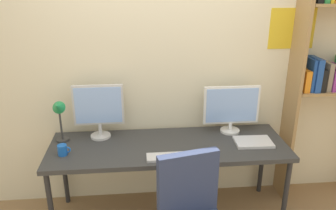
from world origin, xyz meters
TOP-DOWN VIEW (x-y plane):
  - wall_back at (0.00, 1.02)m, footprint 4.46×0.11m
  - desk at (0.00, 0.60)m, footprint 2.06×0.68m
  - bookshelf at (1.51, 0.83)m, footprint 0.83×0.28m
  - monitor_left at (-0.60, 0.81)m, footprint 0.44×0.18m
  - monitor_right at (0.60, 0.81)m, footprint 0.52×0.18m
  - desk_lamp at (-0.93, 0.74)m, footprint 0.11×0.15m
  - keyboard_main at (0.00, 0.37)m, footprint 0.40×0.13m
  - computer_mouse at (0.22, 0.40)m, footprint 0.06×0.10m
  - laptop_closed at (0.74, 0.56)m, footprint 0.33×0.23m
  - coffee_mug at (-0.88, 0.50)m, footprint 0.11×0.08m

SIDE VIEW (x-z plane):
  - desk at x=0.00m, z-range 0.32..1.06m
  - keyboard_main at x=0.00m, z-range 0.74..0.76m
  - laptop_closed at x=0.74m, z-range 0.74..0.76m
  - computer_mouse at x=0.22m, z-range 0.74..0.77m
  - coffee_mug at x=-0.88m, z-range 0.74..0.83m
  - monitor_right at x=0.60m, z-range 0.76..1.20m
  - desk_lamp at x=-0.93m, z-range 0.81..1.21m
  - monitor_left at x=-0.60m, z-range 0.77..1.26m
  - wall_back at x=0.00m, z-range 0.00..2.60m
  - bookshelf at x=1.51m, z-range 0.24..2.44m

